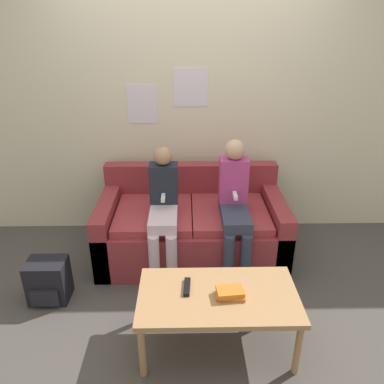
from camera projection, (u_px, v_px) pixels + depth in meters
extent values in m
plane|color=#4C4742|center=(193.00, 290.00, 3.08)|extent=(10.00, 10.00, 0.00)
cube|color=beige|center=(191.00, 103.00, 3.53)|extent=(8.00, 0.06, 2.60)
cube|color=silver|center=(142.00, 104.00, 3.49)|extent=(0.28, 0.00, 0.36)
cube|color=silver|center=(191.00, 88.00, 3.43)|extent=(0.32, 0.00, 0.35)
cube|color=maroon|center=(192.00, 235.00, 3.47)|extent=(1.65, 0.89, 0.42)
cube|color=maroon|center=(191.00, 181.00, 3.65)|extent=(1.65, 0.14, 0.35)
cube|color=maroon|center=(109.00, 228.00, 3.42)|extent=(0.14, 0.89, 0.58)
cube|color=maroon|center=(274.00, 226.00, 3.45)|extent=(0.14, 0.89, 0.58)
cube|color=#A1343A|center=(154.00, 214.00, 3.33)|extent=(0.67, 0.73, 0.07)
cube|color=#A1343A|center=(230.00, 213.00, 3.34)|extent=(0.67, 0.73, 0.07)
cube|color=#AD7F51|center=(218.00, 296.00, 2.41)|extent=(1.03, 0.57, 0.04)
cylinder|color=#AD7F51|center=(142.00, 352.00, 2.27)|extent=(0.04, 0.04, 0.39)
cylinder|color=#AD7F51|center=(298.00, 349.00, 2.29)|extent=(0.04, 0.04, 0.39)
cylinder|color=#AD7F51|center=(149.00, 298.00, 2.71)|extent=(0.04, 0.04, 0.39)
cylinder|color=#AD7F51|center=(280.00, 296.00, 2.73)|extent=(0.04, 0.04, 0.39)
cylinder|color=silver|center=(154.00, 262.00, 3.02)|extent=(0.09, 0.09, 0.49)
cylinder|color=silver|center=(172.00, 262.00, 3.02)|extent=(0.09, 0.09, 0.49)
cube|color=silver|center=(164.00, 214.00, 3.15)|extent=(0.23, 0.55, 0.09)
cube|color=#1E232D|center=(164.00, 183.00, 3.21)|extent=(0.24, 0.16, 0.34)
sphere|color=tan|center=(163.00, 156.00, 3.11)|extent=(0.15, 0.15, 0.15)
cube|color=white|center=(163.00, 198.00, 3.10)|extent=(0.03, 0.12, 0.03)
cylinder|color=#33384C|center=(228.00, 261.00, 3.03)|extent=(0.09, 0.09, 0.49)
cylinder|color=#33384C|center=(246.00, 261.00, 3.03)|extent=(0.09, 0.09, 0.49)
cube|color=#33384C|center=(234.00, 214.00, 3.16)|extent=(0.23, 0.55, 0.09)
cube|color=#B73D7F|center=(233.00, 180.00, 3.21)|extent=(0.24, 0.16, 0.39)
sphere|color=tan|center=(235.00, 150.00, 3.09)|extent=(0.17, 0.17, 0.17)
cube|color=white|center=(235.00, 196.00, 3.11)|extent=(0.03, 0.12, 0.03)
cube|color=black|center=(187.00, 287.00, 2.45)|extent=(0.05, 0.17, 0.02)
cube|color=orange|center=(230.00, 295.00, 2.38)|extent=(0.19, 0.12, 0.02)
cube|color=orange|center=(230.00, 291.00, 2.37)|extent=(0.18, 0.13, 0.03)
cube|color=black|center=(49.00, 280.00, 2.92)|extent=(0.30, 0.23, 0.34)
cube|color=black|center=(45.00, 298.00, 2.84)|extent=(0.21, 0.03, 0.14)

